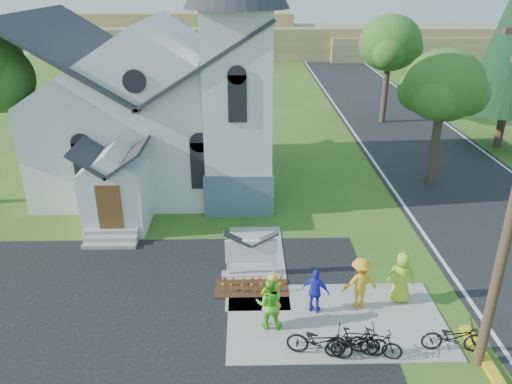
{
  "coord_description": "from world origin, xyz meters",
  "views": [
    {
      "loc": [
        -1.37,
        -12.58,
        10.32
      ],
      "look_at": [
        -0.98,
        5.0,
        2.61
      ],
      "focal_mm": 35.0,
      "sensor_mm": 36.0,
      "label": 1
    }
  ],
  "objects_px": {
    "cyclist_3": "(360,283)",
    "bike_3": "(376,343)",
    "bike_0": "(320,341)",
    "bike_4": "(454,337)",
    "cyclist_1": "(269,303)",
    "church_sign": "(251,252)",
    "cyclist_0": "(271,299)",
    "bike_2": "(356,343)",
    "bike_1": "(354,341)",
    "cyclist_4": "(401,277)",
    "cyclist_2": "(315,291)"
  },
  "relations": [
    {
      "from": "cyclist_3",
      "to": "bike_3",
      "type": "height_order",
      "value": "cyclist_3"
    },
    {
      "from": "bike_0",
      "to": "bike_3",
      "type": "height_order",
      "value": "bike_0"
    },
    {
      "from": "bike_4",
      "to": "cyclist_1",
      "type": "bearing_deg",
      "value": 82.28
    },
    {
      "from": "cyclist_1",
      "to": "bike_4",
      "type": "relative_size",
      "value": 0.93
    },
    {
      "from": "church_sign",
      "to": "bike_4",
      "type": "height_order",
      "value": "church_sign"
    },
    {
      "from": "church_sign",
      "to": "cyclist_1",
      "type": "xyz_separation_m",
      "value": [
        0.52,
        -2.97,
        -0.11
      ]
    },
    {
      "from": "church_sign",
      "to": "bike_3",
      "type": "distance_m",
      "value": 5.68
    },
    {
      "from": "bike_4",
      "to": "church_sign",
      "type": "bearing_deg",
      "value": 59.72
    },
    {
      "from": "cyclist_0",
      "to": "bike_2",
      "type": "distance_m",
      "value": 2.89
    },
    {
      "from": "bike_0",
      "to": "bike_1",
      "type": "xyz_separation_m",
      "value": [
        1.0,
        0.01,
        -0.04
      ]
    },
    {
      "from": "cyclist_0",
      "to": "bike_3",
      "type": "xyz_separation_m",
      "value": [
        2.96,
        -1.56,
        -0.47
      ]
    },
    {
      "from": "cyclist_4",
      "to": "bike_4",
      "type": "bearing_deg",
      "value": 122.9
    },
    {
      "from": "bike_1",
      "to": "cyclist_3",
      "type": "height_order",
      "value": "cyclist_3"
    },
    {
      "from": "bike_0",
      "to": "cyclist_0",
      "type": "bearing_deg",
      "value": 55.59
    },
    {
      "from": "church_sign",
      "to": "bike_4",
      "type": "distance_m",
      "value": 7.26
    },
    {
      "from": "bike_1",
      "to": "cyclist_2",
      "type": "height_order",
      "value": "cyclist_2"
    },
    {
      "from": "bike_2",
      "to": "cyclist_4",
      "type": "relative_size",
      "value": 1.01
    },
    {
      "from": "bike_1",
      "to": "cyclist_3",
      "type": "distance_m",
      "value": 2.49
    },
    {
      "from": "cyclist_2",
      "to": "bike_1",
      "type": "bearing_deg",
      "value": 135.41
    },
    {
      "from": "bike_1",
      "to": "bike_3",
      "type": "xyz_separation_m",
      "value": [
        0.63,
        -0.08,
        -0.01
      ]
    },
    {
      "from": "bike_0",
      "to": "bike_4",
      "type": "height_order",
      "value": "bike_0"
    },
    {
      "from": "bike_3",
      "to": "cyclist_4",
      "type": "relative_size",
      "value": 0.85
    },
    {
      "from": "cyclist_4",
      "to": "cyclist_2",
      "type": "bearing_deg",
      "value": 24.91
    },
    {
      "from": "cyclist_1",
      "to": "cyclist_2",
      "type": "distance_m",
      "value": 1.72
    },
    {
      "from": "bike_3",
      "to": "bike_4",
      "type": "xyz_separation_m",
      "value": [
        2.34,
        0.19,
        0.03
      ]
    },
    {
      "from": "bike_0",
      "to": "bike_1",
      "type": "relative_size",
      "value": 1.24
    },
    {
      "from": "bike_1",
      "to": "cyclist_2",
      "type": "distance_m",
      "value": 2.27
    },
    {
      "from": "cyclist_2",
      "to": "bike_0",
      "type": "bearing_deg",
      "value": 109.19
    },
    {
      "from": "cyclist_0",
      "to": "bike_1",
      "type": "bearing_deg",
      "value": 130.8
    },
    {
      "from": "cyclist_2",
      "to": "bike_4",
      "type": "distance_m",
      "value": 4.32
    },
    {
      "from": "cyclist_2",
      "to": "cyclist_4",
      "type": "xyz_separation_m",
      "value": [
        2.97,
        0.56,
        0.13
      ]
    },
    {
      "from": "cyclist_0",
      "to": "bike_4",
      "type": "height_order",
      "value": "cyclist_0"
    },
    {
      "from": "church_sign",
      "to": "bike_4",
      "type": "relative_size",
      "value": 1.18
    },
    {
      "from": "cyclist_4",
      "to": "cyclist_1",
      "type": "bearing_deg",
      "value": 30.14
    },
    {
      "from": "church_sign",
      "to": "cyclist_4",
      "type": "bearing_deg",
      "value": -18.38
    },
    {
      "from": "bike_1",
      "to": "bike_4",
      "type": "bearing_deg",
      "value": -81.58
    },
    {
      "from": "bike_0",
      "to": "cyclist_1",
      "type": "relative_size",
      "value": 1.12
    },
    {
      "from": "bike_4",
      "to": "cyclist_0",
      "type": "bearing_deg",
      "value": 80.8
    },
    {
      "from": "bike_0",
      "to": "bike_2",
      "type": "bearing_deg",
      "value": -80.41
    },
    {
      "from": "bike_0",
      "to": "bike_3",
      "type": "relative_size",
      "value": 1.26
    },
    {
      "from": "cyclist_3",
      "to": "bike_4",
      "type": "relative_size",
      "value": 0.97
    },
    {
      "from": "bike_2",
      "to": "bike_3",
      "type": "bearing_deg",
      "value": -91.03
    },
    {
      "from": "church_sign",
      "to": "bike_1",
      "type": "xyz_separation_m",
      "value": [
        2.93,
        -4.32,
        -0.51
      ]
    },
    {
      "from": "bike_2",
      "to": "cyclist_0",
      "type": "bearing_deg",
      "value": 55.98
    },
    {
      "from": "bike_3",
      "to": "cyclist_4",
      "type": "xyz_separation_m",
      "value": [
        1.49,
        2.72,
        0.45
      ]
    },
    {
      "from": "cyclist_1",
      "to": "bike_3",
      "type": "height_order",
      "value": "cyclist_1"
    },
    {
      "from": "bike_0",
      "to": "cyclist_2",
      "type": "distance_m",
      "value": 2.11
    },
    {
      "from": "cyclist_0",
      "to": "bike_2",
      "type": "bearing_deg",
      "value": 130.07
    },
    {
      "from": "cyclist_2",
      "to": "bike_4",
      "type": "bearing_deg",
      "value": 175.78
    },
    {
      "from": "cyclist_0",
      "to": "cyclist_2",
      "type": "bearing_deg",
      "value": -174.69
    }
  ]
}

